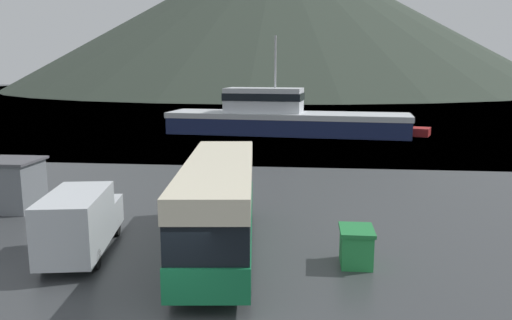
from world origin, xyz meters
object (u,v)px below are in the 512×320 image
object	(u,v)px
dock_kiosk	(10,184)
small_boat	(393,130)
delivery_van	(80,221)
fishing_boat	(282,117)
storage_bin	(356,246)
tour_bus	(219,202)

from	to	relation	value
dock_kiosk	small_boat	bearing A→B (deg)	53.18
delivery_van	dock_kiosk	distance (m)	8.20
fishing_boat	storage_bin	distance (m)	35.96
storage_bin	small_boat	distance (m)	37.18
delivery_van	dock_kiosk	xyz separation A→B (m)	(-6.14, 5.44, -0.04)
storage_bin	dock_kiosk	distance (m)	17.02
delivery_van	fishing_boat	size ratio (longest dim) A/B	0.23
storage_bin	small_boat	size ratio (longest dim) A/B	0.20
small_boat	dock_kiosk	bearing A→B (deg)	-17.11
delivery_van	small_boat	size ratio (longest dim) A/B	0.78
storage_bin	dock_kiosk	size ratio (longest dim) A/B	0.54
storage_bin	dock_kiosk	bearing A→B (deg)	161.65
delivery_van	dock_kiosk	world-z (taller)	dock_kiosk
delivery_van	small_boat	world-z (taller)	delivery_van
fishing_boat	small_boat	distance (m)	11.77
tour_bus	storage_bin	xyz separation A→B (m)	(5.00, -0.81, -1.24)
storage_bin	dock_kiosk	xyz separation A→B (m)	(-16.14, 5.35, 0.58)
delivery_van	dock_kiosk	bearing A→B (deg)	128.14
storage_bin	small_boat	world-z (taller)	storage_bin
storage_bin	delivery_van	bearing A→B (deg)	-179.53
delivery_van	fishing_boat	distance (m)	36.16
small_boat	storage_bin	bearing A→B (deg)	8.60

